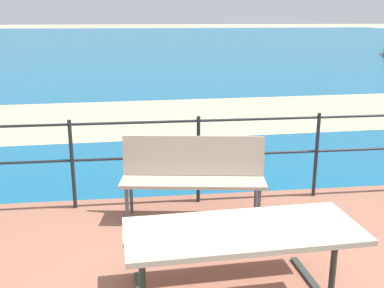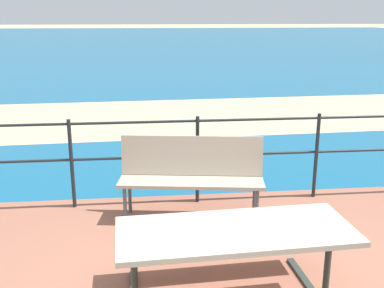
{
  "view_description": "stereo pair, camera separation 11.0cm",
  "coord_description": "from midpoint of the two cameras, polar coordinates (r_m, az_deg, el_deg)",
  "views": [
    {
      "loc": [
        -0.74,
        -2.76,
        2.26
      ],
      "look_at": [
        -0.0,
        2.97,
        0.63
      ],
      "focal_mm": 42.61,
      "sensor_mm": 36.0,
      "label": 1
    },
    {
      "loc": [
        -0.63,
        -2.77,
        2.26
      ],
      "look_at": [
        -0.0,
        2.97,
        0.63
      ],
      "focal_mm": 42.61,
      "sensor_mm": 36.0,
      "label": 2
    }
  ],
  "objects": [
    {
      "name": "park_bench",
      "position": [
        5.06,
        0.56,
        -3.34
      ],
      "size": [
        1.63,
        0.65,
        0.91
      ],
      "rotation": [
        0.0,
        0.0,
        -0.15
      ],
      "color": "tan",
      "rests_on": "patio_paving"
    },
    {
      "name": "beach_strip",
      "position": [
        10.61,
        -2.41,
        3.51
      ],
      "size": [
        54.12,
        6.36,
        0.01
      ],
      "primitive_type": "cube",
      "rotation": [
        0.0,
        0.0,
        0.04
      ],
      "color": "tan",
      "rests_on": "ground"
    },
    {
      "name": "sea_water",
      "position": [
        42.83,
        -5.46,
        12.71
      ],
      "size": [
        90.0,
        90.0,
        0.01
      ],
      "primitive_type": "cube",
      "color": "#145B84",
      "rests_on": "ground"
    },
    {
      "name": "railing_fence",
      "position": [
        5.41,
        1.27,
        -0.56
      ],
      "size": [
        5.94,
        0.04,
        1.07
      ],
      "color": "#1E2328",
      "rests_on": "patio_paving"
    },
    {
      "name": "picnic_table",
      "position": [
        3.4,
        6.33,
        -13.28
      ],
      "size": [
        1.76,
        1.53,
        0.74
      ],
      "rotation": [
        0.0,
        0.0,
        0.05
      ],
      "color": "tan",
      "rests_on": "patio_paving"
    }
  ]
}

